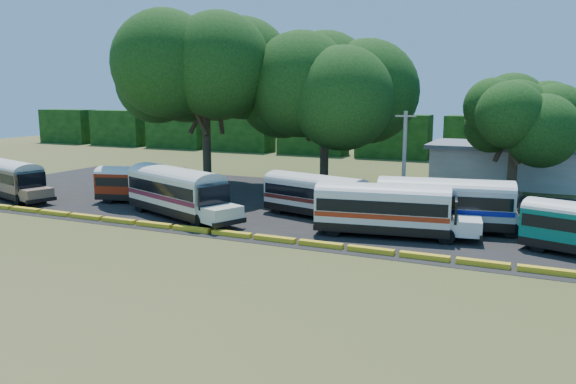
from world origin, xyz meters
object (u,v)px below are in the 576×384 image
at_px(bus_white_red, 386,207).
at_px(tree_west, 205,67).
at_px(bus_beige, 10,177).
at_px(bus_red, 145,182).
at_px(bus_cream_west, 177,189).

height_order(bus_white_red, tree_west, tree_west).
bearing_deg(bus_beige, bus_red, 32.54).
relative_size(bus_beige, tree_west, 0.65).
bearing_deg(bus_cream_west, bus_beige, -158.36).
height_order(bus_beige, bus_cream_west, bus_cream_west).
bearing_deg(bus_beige, bus_white_red, 18.13).
distance_m(bus_beige, tree_west, 19.41).
bearing_deg(bus_beige, tree_west, 62.20).
xyz_separation_m(bus_red, bus_white_red, (20.75, -2.58, 0.18)).
bearing_deg(bus_red, bus_cream_west, -45.68).
relative_size(bus_cream_west, bus_white_red, 1.08).
bearing_deg(bus_beige, bus_cream_west, 16.55).
xyz_separation_m(bus_beige, tree_west, (11.97, 12.06, 9.38)).
distance_m(bus_red, bus_white_red, 20.92).
bearing_deg(tree_west, bus_white_red, -29.24).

